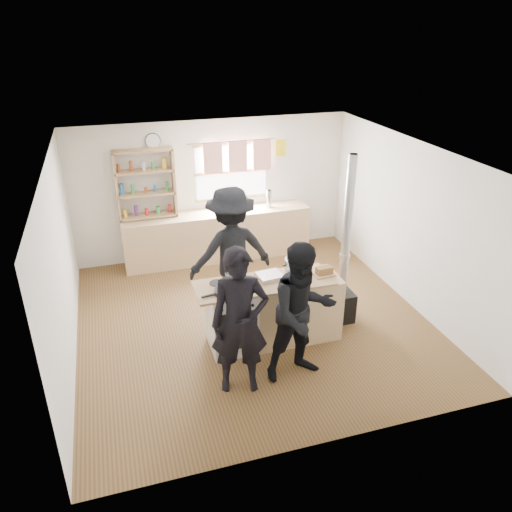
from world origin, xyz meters
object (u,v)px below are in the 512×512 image
object	(u,v)px
stockpot_stove	(233,277)
person_far	(231,251)
stockpot_counter	(296,266)
person_near_left	(240,322)
flue_heater	(343,280)
bread_board	(324,272)
roast_tray	(270,276)
person_near_right	(302,313)
skillet_greens	(228,291)
cooking_island	(274,310)
thermos	(269,199)

from	to	relation	value
stockpot_stove	person_far	distance (m)	0.84
stockpot_counter	person_near_left	xyz separation A→B (m)	(-1.05, -0.93, -0.12)
flue_heater	person_far	xyz separation A→B (m)	(-1.45, 0.76, 0.32)
stockpot_counter	person_near_left	bearing A→B (deg)	-138.47
bread_board	flue_heater	distance (m)	0.57
roast_tray	person_far	distance (m)	0.93
flue_heater	person_near_right	distance (m)	1.45
stockpot_stove	person_near_left	bearing A→B (deg)	-100.04
skillet_greens	person_near_left	distance (m)	0.68
flue_heater	person_near_right	world-z (taller)	flue_heater
cooking_island	person_near_right	xyz separation A→B (m)	(0.08, -0.80, 0.43)
stockpot_stove	person_near_right	xyz separation A→B (m)	(0.61, -0.93, -0.11)
thermos	skillet_greens	xyz separation A→B (m)	(-1.51, -2.91, -0.10)
stockpot_stove	bread_board	xyz separation A→B (m)	(1.22, -0.17, -0.03)
stockpot_counter	bread_board	size ratio (longest dim) A/B	1.08
bread_board	person_near_left	distance (m)	1.59
stockpot_counter	person_far	size ratio (longest dim) A/B	0.16
skillet_greens	flue_heater	xyz separation A→B (m)	(1.78, 0.32, -0.30)
flue_heater	person_near_right	size ratio (longest dim) A/B	1.39
thermos	stockpot_counter	size ratio (longest dim) A/B	0.99
cooking_island	stockpot_stove	world-z (taller)	stockpot_stove
stockpot_stove	flue_heater	distance (m)	1.68
stockpot_stove	person_near_right	size ratio (longest dim) A/B	0.12
person_near_right	skillet_greens	bearing A→B (deg)	132.81
thermos	stockpot_counter	distance (m)	2.70
roast_tray	person_near_right	distance (m)	0.88
stockpot_counter	person_far	world-z (taller)	person_far
cooking_island	bread_board	bearing A→B (deg)	-3.74
person_far	person_near_right	bearing A→B (deg)	98.23
roast_tray	stockpot_counter	distance (m)	0.40
cooking_island	person_near_left	world-z (taller)	person_near_left
stockpot_stove	person_near_right	world-z (taller)	person_near_right
thermos	stockpot_counter	world-z (taller)	thermos
stockpot_stove	stockpot_counter	size ratio (longest dim) A/B	0.66
skillet_greens	stockpot_counter	size ratio (longest dim) A/B	1.21
flue_heater	person_far	world-z (taller)	flue_heater
person_near_left	bread_board	bearing A→B (deg)	40.41
cooking_island	roast_tray	world-z (taller)	roast_tray
person_far	bread_board	bearing A→B (deg)	130.78
stockpot_counter	person_far	xyz separation A→B (m)	(-0.70, 0.84, -0.06)
cooking_island	stockpot_counter	distance (m)	0.68
thermos	cooking_island	bearing A→B (deg)	-106.82
person_far	stockpot_stove	bearing A→B (deg)	71.89
cooking_island	person_far	world-z (taller)	person_far
thermos	person_near_left	bearing A→B (deg)	-113.20
roast_tray	stockpot_counter	bearing A→B (deg)	6.07
roast_tray	stockpot_counter	world-z (taller)	stockpot_counter
skillet_greens	stockpot_counter	world-z (taller)	stockpot_counter
bread_board	flue_heater	xyz separation A→B (m)	(0.41, 0.24, -0.32)
bread_board	roast_tray	bearing A→B (deg)	170.99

